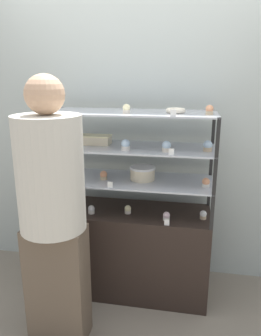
# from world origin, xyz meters

# --- Properties ---
(ground_plane) EXTENTS (20.00, 20.00, 0.00)m
(ground_plane) POSITION_xyz_m (0.00, 0.00, 0.00)
(ground_plane) COLOR gray
(back_wall) EXTENTS (8.00, 0.05, 2.60)m
(back_wall) POSITION_xyz_m (0.00, 0.38, 1.30)
(back_wall) COLOR #A8B2AD
(back_wall) RESTS_ON ground_plane
(display_base) EXTENTS (1.23, 0.47, 0.70)m
(display_base) POSITION_xyz_m (0.00, 0.00, 0.35)
(display_base) COLOR black
(display_base) RESTS_ON ground_plane
(display_riser_lower) EXTENTS (1.23, 0.47, 0.26)m
(display_riser_lower) POSITION_xyz_m (0.00, 0.00, 0.94)
(display_riser_lower) COLOR black
(display_riser_lower) RESTS_ON display_base
(display_riser_middle) EXTENTS (1.23, 0.47, 0.26)m
(display_riser_middle) POSITION_xyz_m (0.00, 0.00, 1.20)
(display_riser_middle) COLOR black
(display_riser_middle) RESTS_ON display_riser_lower
(display_riser_upper) EXTENTS (1.23, 0.47, 0.26)m
(display_riser_upper) POSITION_xyz_m (0.00, 0.00, 1.45)
(display_riser_upper) COLOR black
(display_riser_upper) RESTS_ON display_riser_middle
(layer_cake_centerpiece) EXTENTS (0.19, 0.19, 0.10)m
(layer_cake_centerpiece) POSITION_xyz_m (0.09, 0.01, 1.01)
(layer_cake_centerpiece) COLOR beige
(layer_cake_centerpiece) RESTS_ON display_riser_lower
(sheet_cake_frosted) EXTENTS (0.24, 0.13, 0.07)m
(sheet_cake_frosted) POSITION_xyz_m (-0.28, 0.03, 1.25)
(sheet_cake_frosted) COLOR beige
(sheet_cake_frosted) RESTS_ON display_riser_middle
(cupcake_0) EXTENTS (0.05, 0.05, 0.06)m
(cupcake_0) POSITION_xyz_m (-0.57, -0.11, 0.73)
(cupcake_0) COLOR #CCB28C
(cupcake_0) RESTS_ON display_base
(cupcake_1) EXTENTS (0.05, 0.05, 0.06)m
(cupcake_1) POSITION_xyz_m (-0.28, -0.11, 0.73)
(cupcake_1) COLOR white
(cupcake_1) RESTS_ON display_base
(cupcake_2) EXTENTS (0.05, 0.05, 0.06)m
(cupcake_2) POSITION_xyz_m (-0.01, -0.06, 0.73)
(cupcake_2) COLOR beige
(cupcake_2) RESTS_ON display_base
(cupcake_3) EXTENTS (0.05, 0.05, 0.06)m
(cupcake_3) POSITION_xyz_m (0.29, -0.13, 0.73)
(cupcake_3) COLOR white
(cupcake_3) RESTS_ON display_base
(cupcake_4) EXTENTS (0.05, 0.05, 0.06)m
(cupcake_4) POSITION_xyz_m (0.56, -0.06, 0.73)
(cupcake_4) COLOR #CCB28C
(cupcake_4) RESTS_ON display_base
(price_tag_0) EXTENTS (0.04, 0.00, 0.04)m
(price_tag_0) POSITION_xyz_m (0.30, -0.22, 0.72)
(price_tag_0) COLOR white
(price_tag_0) RESTS_ON display_base
(cupcake_5) EXTENTS (0.06, 0.06, 0.07)m
(cupcake_5) POSITION_xyz_m (-0.56, -0.12, 0.99)
(cupcake_5) COLOR #CCB28C
(cupcake_5) RESTS_ON display_riser_lower
(cupcake_6) EXTENTS (0.06, 0.06, 0.07)m
(cupcake_6) POSITION_xyz_m (-0.20, -0.04, 0.99)
(cupcake_6) COLOR #CCB28C
(cupcake_6) RESTS_ON display_riser_lower
(cupcake_7) EXTENTS (0.06, 0.06, 0.07)m
(cupcake_7) POSITION_xyz_m (0.56, -0.08, 0.99)
(cupcake_7) COLOR white
(cupcake_7) RESTS_ON display_riser_lower
(price_tag_1) EXTENTS (0.04, 0.00, 0.04)m
(price_tag_1) POSITION_xyz_m (-0.11, -0.22, 0.98)
(price_tag_1) COLOR white
(price_tag_1) RESTS_ON display_riser_lower
(cupcake_8) EXTENTS (0.06, 0.06, 0.08)m
(cupcake_8) POSITION_xyz_m (-0.56, -0.09, 1.25)
(cupcake_8) COLOR #CCB28C
(cupcake_8) RESTS_ON display_riser_middle
(cupcake_9) EXTENTS (0.06, 0.06, 0.08)m
(cupcake_9) POSITION_xyz_m (-0.01, -0.12, 1.25)
(cupcake_9) COLOR white
(cupcake_9) RESTS_ON display_riser_middle
(cupcake_10) EXTENTS (0.06, 0.06, 0.08)m
(cupcake_10) POSITION_xyz_m (0.28, -0.13, 1.25)
(cupcake_10) COLOR beige
(cupcake_10) RESTS_ON display_riser_middle
(cupcake_11) EXTENTS (0.06, 0.06, 0.08)m
(cupcake_11) POSITION_xyz_m (0.56, -0.06, 1.25)
(cupcake_11) COLOR #CCB28C
(cupcake_11) RESTS_ON display_riser_middle
(price_tag_2) EXTENTS (0.04, 0.00, 0.04)m
(price_tag_2) POSITION_xyz_m (0.32, -0.22, 1.24)
(price_tag_2) COLOR white
(price_tag_2) RESTS_ON display_riser_middle
(cupcake_12) EXTENTS (0.05, 0.05, 0.06)m
(cupcake_12) POSITION_xyz_m (-0.57, -0.09, 1.50)
(cupcake_12) COLOR beige
(cupcake_12) RESTS_ON display_riser_upper
(cupcake_13) EXTENTS (0.05, 0.05, 0.06)m
(cupcake_13) POSITION_xyz_m (-0.01, -0.10, 1.50)
(cupcake_13) COLOR beige
(cupcake_13) RESTS_ON display_riser_upper
(cupcake_14) EXTENTS (0.05, 0.05, 0.06)m
(cupcake_14) POSITION_xyz_m (0.55, -0.07, 1.50)
(cupcake_14) COLOR #CCB28C
(cupcake_14) RESTS_ON display_riser_upper
(price_tag_3) EXTENTS (0.04, 0.00, 0.04)m
(price_tag_3) POSITION_xyz_m (0.32, -0.22, 1.49)
(price_tag_3) COLOR white
(price_tag_3) RESTS_ON display_riser_upper
(donut_glazed) EXTENTS (0.14, 0.14, 0.03)m
(donut_glazed) POSITION_xyz_m (0.32, -0.01, 1.49)
(donut_glazed) COLOR #EFE5CC
(donut_glazed) RESTS_ON display_riser_upper
(customer_figure) EXTENTS (0.40, 0.40, 1.74)m
(customer_figure) POSITION_xyz_m (-0.38, -0.59, 0.93)
(customer_figure) COLOR brown
(customer_figure) RESTS_ON ground_plane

